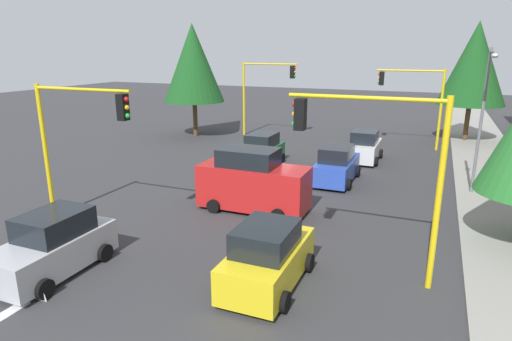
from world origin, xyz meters
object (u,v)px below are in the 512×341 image
object	(u,v)px
traffic_signal_near_left	(377,151)
street_lamp_curbside	(484,107)
tree_opposite_side	(193,63)
car_green	(261,151)
tree_roadside_far	(475,64)
car_silver	(53,246)
traffic_signal_far_right	(264,85)
car_yellow	(268,257)
delivery_van_red	(253,182)
car_white	(364,147)
traffic_signal_near_right	(76,128)
car_blue	(337,166)
traffic_signal_far_left	(415,92)

from	to	relation	value
traffic_signal_near_left	street_lamp_curbside	distance (m)	10.23
tree_opposite_side	car_green	xyz separation A→B (m)	(6.76, 8.56, -4.96)
tree_roadside_far	car_silver	world-z (taller)	tree_roadside_far
traffic_signal_far_right	car_yellow	xyz separation A→B (m)	(21.70, 8.72, -3.30)
tree_opposite_side	delivery_van_red	bearing A→B (deg)	38.37
traffic_signal_near_left	car_white	distance (m)	15.34
car_yellow	traffic_signal_far_right	bearing A→B (deg)	-158.12
traffic_signal_far_right	street_lamp_curbside	xyz separation A→B (m)	(10.39, 14.94, 0.15)
car_yellow	tree_opposite_side	bearing A→B (deg)	-144.65
street_lamp_curbside	car_white	world-z (taller)	street_lamp_curbside
traffic_signal_far_right	traffic_signal_near_right	world-z (taller)	traffic_signal_far_right
delivery_van_red	car_blue	xyz separation A→B (m)	(-5.64, 2.49, -0.38)
traffic_signal_far_left	car_green	distance (m)	12.34
delivery_van_red	car_blue	distance (m)	6.18
traffic_signal_far_right	car_white	world-z (taller)	traffic_signal_far_right
traffic_signal_far_left	delivery_van_red	size ratio (longest dim) A/B	1.17
delivery_van_red	traffic_signal_far_right	bearing A→B (deg)	-160.00
tree_opposite_side	delivery_van_red	xyz separation A→B (m)	(14.00, 11.08, -4.58)
traffic_signal_far_left	delivery_van_red	bearing A→B (deg)	-19.32
traffic_signal_near_left	car_blue	xyz separation A→B (m)	(-9.64, -3.13, -3.14)
delivery_van_red	car_white	bearing A→B (deg)	163.79
tree_opposite_side	tree_roadside_far	distance (m)	21.36
car_silver	car_yellow	bearing A→B (deg)	106.03
car_silver	tree_roadside_far	bearing A→B (deg)	154.63
traffic_signal_near_left	car_green	bearing A→B (deg)	-144.08
delivery_van_red	car_yellow	xyz separation A→B (m)	(5.70, 2.89, -0.38)
traffic_signal_near_right	car_blue	bearing A→B (deg)	139.41
traffic_signal_far_left	car_silver	distance (m)	25.53
street_lamp_curbside	car_blue	size ratio (longest dim) A/B	1.70
traffic_signal_far_right	tree_opposite_side	distance (m)	5.87
traffic_signal_far_left	street_lamp_curbside	xyz separation A→B (m)	(10.39, 3.51, 0.36)
tree_opposite_side	car_blue	distance (m)	16.70
traffic_signal_near_left	tree_opposite_side	bearing A→B (deg)	-137.14
traffic_signal_far_right	car_silver	size ratio (longest dim) A/B	1.49
tree_opposite_side	car_green	distance (m)	11.98
traffic_signal_near_right	car_blue	world-z (taller)	traffic_signal_near_right
traffic_signal_near_left	car_silver	world-z (taller)	traffic_signal_near_left
tree_opposite_side	car_green	bearing A→B (deg)	51.71
traffic_signal_near_left	car_silver	xyz separation A→B (m)	(3.58, -9.29, -3.14)
traffic_signal_near_left	tree_roadside_far	world-z (taller)	tree_roadside_far
traffic_signal_far_left	car_white	xyz separation A→B (m)	(5.20, -2.47, -3.10)
street_lamp_curbside	car_green	distance (m)	12.25
traffic_signal_far_left	traffic_signal_far_right	bearing A→B (deg)	-90.00
traffic_signal_far_left	car_yellow	size ratio (longest dim) A/B	1.44
car_green	car_blue	xyz separation A→B (m)	(1.60, 5.02, 0.00)
car_green	delivery_van_red	bearing A→B (deg)	19.20
traffic_signal_far_right	tree_opposite_side	xyz separation A→B (m)	(2.00, -5.26, 1.66)
tree_opposite_side	car_silver	world-z (taller)	tree_opposite_side
traffic_signal_far_left	car_silver	size ratio (longest dim) A/B	1.41
tree_roadside_far	traffic_signal_near_left	bearing A→B (deg)	-8.99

